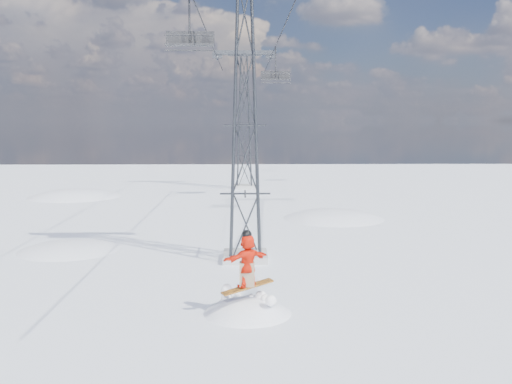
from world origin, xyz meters
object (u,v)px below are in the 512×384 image
at_px(lift_chair_near, 190,40).
at_px(lift_tower_near, 245,126).
at_px(lift_tower_far, 244,123).
at_px(snowboarder_jump, 248,366).

bearing_deg(lift_chair_near, lift_tower_near, -14.23).
xyz_separation_m(lift_tower_far, snowboarder_jump, (0.05, -31.51, -7.11)).
xyz_separation_m(lift_tower_near, snowboarder_jump, (0.05, -6.51, -7.11)).
bearing_deg(snowboarder_jump, lift_tower_far, 90.08).
height_order(lift_tower_near, lift_tower_far, same).
height_order(lift_tower_near, lift_chair_near, lift_tower_near).
relative_size(lift_tower_far, lift_chair_near, 4.72).
xyz_separation_m(lift_tower_near, lift_tower_far, (0.00, 25.00, 0.00)).
relative_size(lift_tower_near, snowboarder_jump, 1.75).
xyz_separation_m(snowboarder_jump, lift_chair_near, (-2.25, 7.07, 10.56)).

